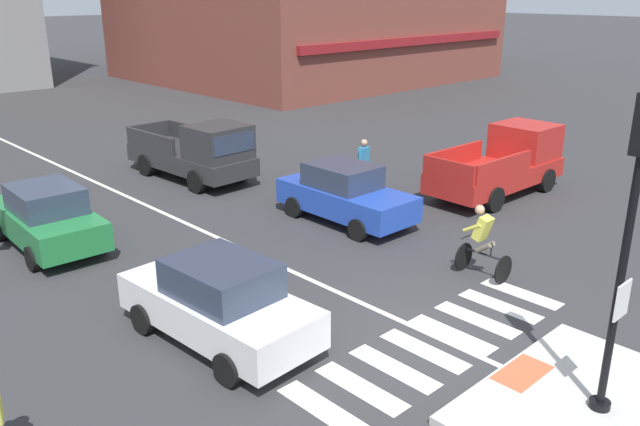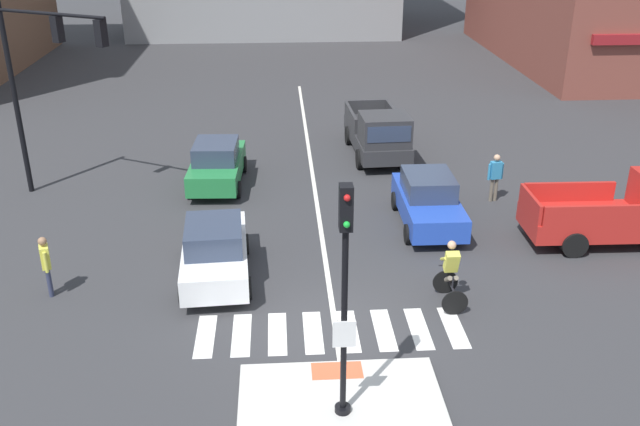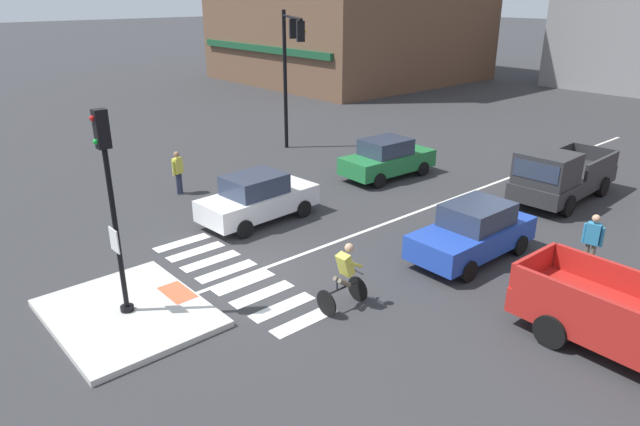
{
  "view_description": "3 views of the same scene",
  "coord_description": "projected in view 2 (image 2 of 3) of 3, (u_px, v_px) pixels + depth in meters",
  "views": [
    {
      "loc": [
        -8.97,
        -6.39,
        6.28
      ],
      "look_at": [
        1.11,
        4.2,
        1.19
      ],
      "focal_mm": 36.46,
      "sensor_mm": 36.0,
      "label": 1
    },
    {
      "loc": [
        -1.15,
        -14.3,
        9.43
      ],
      "look_at": [
        -0.04,
        3.22,
        1.59
      ],
      "focal_mm": 39.46,
      "sensor_mm": 36.0,
      "label": 2
    },
    {
      "loc": [
        11.89,
        -7.48,
        7.28
      ],
      "look_at": [
        0.36,
        2.6,
        1.26
      ],
      "focal_mm": 31.75,
      "sensor_mm": 36.0,
      "label": 3
    }
  ],
  "objects": [
    {
      "name": "lane_centre_line",
      "position": [
        313.0,
        178.0,
        26.06
      ],
      "size": [
        0.14,
        28.0,
        0.01
      ],
      "primitive_type": "cube",
      "color": "silver",
      "rests_on": "ground"
    },
    {
      "name": "pedestrian_at_curb_left",
      "position": [
        46.0,
        262.0,
        17.94
      ],
      "size": [
        0.32,
        0.53,
        1.67
      ],
      "color": "#2D334C",
      "rests_on": "ground"
    },
    {
      "name": "traffic_light_mast",
      "position": [
        40.0,
        69.0,
        22.55
      ],
      "size": [
        3.86,
        2.2,
        6.49
      ],
      "color": "black",
      "rests_on": "ground"
    },
    {
      "name": "crosswalk_stripe_f",
      "position": [
        384.0,
        330.0,
        16.85
      ],
      "size": [
        0.44,
        1.8,
        0.01
      ],
      "primitive_type": "cube",
      "color": "silver",
      "rests_on": "ground"
    },
    {
      "name": "car_green_westbound_far",
      "position": [
        217.0,
        164.0,
        25.1
      ],
      "size": [
        1.99,
        4.17,
        1.64
      ],
      "color": "#237A3D",
      "rests_on": "ground"
    },
    {
      "name": "crosswalk_stripe_g",
      "position": [
        419.0,
        328.0,
        16.9
      ],
      "size": [
        0.44,
        1.8,
        0.01
      ],
      "primitive_type": "cube",
      "color": "silver",
      "rests_on": "ground"
    },
    {
      "name": "pedestrian_waiting_far_side",
      "position": [
        495.0,
        174.0,
        23.68
      ],
      "size": [
        0.54,
        0.27,
        1.67
      ],
      "color": "#6B6051",
      "rests_on": "ground"
    },
    {
      "name": "pickup_truck_charcoal_eastbound_far",
      "position": [
        379.0,
        135.0,
        27.65
      ],
      "size": [
        2.23,
        5.18,
        2.08
      ],
      "color": "#2D2D30",
      "rests_on": "ground"
    },
    {
      "name": "cyclist",
      "position": [
        451.0,
        272.0,
        17.66
      ],
      "size": [
        0.66,
        1.09,
        1.68
      ],
      "color": "black",
      "rests_on": "ground"
    },
    {
      "name": "ground_plane",
      "position": [
        330.0,
        327.0,
        16.94
      ],
      "size": [
        300.0,
        300.0,
        0.0
      ],
      "primitive_type": "plane",
      "color": "#333335"
    },
    {
      "name": "crosswalk_stripe_c",
      "position": [
        277.0,
        333.0,
        16.7
      ],
      "size": [
        0.44,
        1.8,
        0.01
      ],
      "primitive_type": "cube",
      "color": "silver",
      "rests_on": "ground"
    },
    {
      "name": "traffic_island",
      "position": [
        343.0,
        414.0,
        13.97
      ],
      "size": [
        4.17,
        3.33,
        0.15
      ],
      "primitive_type": "cube",
      "color": "beige",
      "rests_on": "ground"
    },
    {
      "name": "crosswalk_stripe_h",
      "position": [
        454.0,
        327.0,
        16.95
      ],
      "size": [
        0.44,
        1.8,
        0.01
      ],
      "primitive_type": "cube",
      "color": "silver",
      "rests_on": "ground"
    },
    {
      "name": "signal_pole",
      "position": [
        345.0,
        284.0,
        12.75
      ],
      "size": [
        0.44,
        0.38,
        4.84
      ],
      "color": "black",
      "rests_on": "traffic_island"
    },
    {
      "name": "car_white_westbound_near",
      "position": [
        215.0,
        251.0,
        18.88
      ],
      "size": [
        2.02,
        4.19,
        1.64
      ],
      "color": "white",
      "rests_on": "ground"
    },
    {
      "name": "tactile_pad_front",
      "position": [
        337.0,
        370.0,
        15.14
      ],
      "size": [
        1.1,
        0.6,
        0.01
      ],
      "primitive_type": "cube",
      "color": "#DB5B38",
      "rests_on": "traffic_island"
    },
    {
      "name": "crosswalk_stripe_d",
      "position": [
        313.0,
        332.0,
        16.75
      ],
      "size": [
        0.44,
        1.8,
        0.01
      ],
      "primitive_type": "cube",
      "color": "silver",
      "rests_on": "ground"
    },
    {
      "name": "crosswalk_stripe_a",
      "position": [
        205.0,
        336.0,
        16.6
      ],
      "size": [
        0.44,
        1.8,
        0.01
      ],
      "primitive_type": "cube",
      "color": "silver",
      "rests_on": "ground"
    },
    {
      "name": "pickup_truck_red_cross_right",
      "position": [
        628.0,
        212.0,
        20.82
      ],
      "size": [
        5.14,
        2.14,
        2.08
      ],
      "color": "red",
      "rests_on": "ground"
    },
    {
      "name": "crosswalk_stripe_e",
      "position": [
        348.0,
        331.0,
        16.8
      ],
      "size": [
        0.44,
        1.8,
        0.01
      ],
      "primitive_type": "cube",
      "color": "silver",
      "rests_on": "ground"
    },
    {
      "name": "car_blue_eastbound_mid",
      "position": [
        428.0,
        201.0,
        22.02
      ],
      "size": [
        1.87,
        4.11,
        1.64
      ],
      "color": "#2347B7",
      "rests_on": "ground"
    },
    {
      "name": "crosswalk_stripe_b",
      "position": [
        242.0,
        335.0,
        16.65
      ],
      "size": [
        0.44,
        1.8,
        0.01
      ],
      "primitive_type": "cube",
      "color": "silver",
      "rests_on": "ground"
    }
  ]
}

